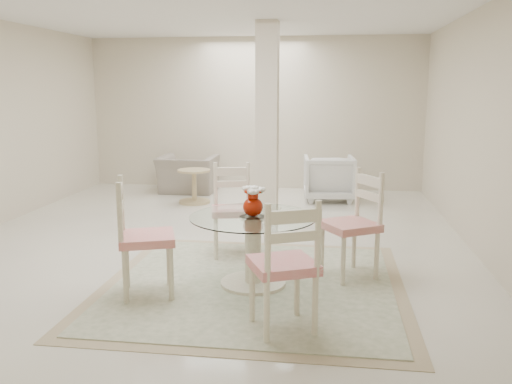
# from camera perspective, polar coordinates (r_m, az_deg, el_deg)

# --- Properties ---
(ground) EXTENTS (7.00, 7.00, 0.00)m
(ground) POSITION_cam_1_polar(r_m,az_deg,el_deg) (6.65, -4.48, -4.91)
(ground) COLOR white
(ground) RESTS_ON ground
(room_shell) EXTENTS (6.02, 7.02, 2.71)m
(room_shell) POSITION_cam_1_polar(r_m,az_deg,el_deg) (6.39, -4.73, 11.29)
(room_shell) COLOR beige
(room_shell) RESTS_ON ground
(column) EXTENTS (0.30, 0.30, 2.70)m
(column) POSITION_cam_1_polar(r_m,az_deg,el_deg) (7.61, 1.19, 7.46)
(column) COLOR beige
(column) RESTS_ON ground
(area_rug) EXTENTS (2.78, 2.78, 0.02)m
(area_rug) POSITION_cam_1_polar(r_m,az_deg,el_deg) (5.10, -0.31, -9.75)
(area_rug) COLOR tan
(area_rug) RESTS_ON ground
(dining_table) EXTENTS (1.15, 1.15, 0.66)m
(dining_table) POSITION_cam_1_polar(r_m,az_deg,el_deg) (5.00, -0.32, -6.21)
(dining_table) COLOR #EEEAC4
(dining_table) RESTS_ON ground
(red_vase) EXTENTS (0.21, 0.20, 0.28)m
(red_vase) POSITION_cam_1_polar(r_m,az_deg,el_deg) (4.88, -0.31, -0.99)
(red_vase) COLOR #AB1905
(red_vase) RESTS_ON dining_table
(dining_chair_east) EXTENTS (0.63, 0.63, 1.15)m
(dining_chair_east) POSITION_cam_1_polar(r_m,az_deg,el_deg) (5.27, 10.54, -2.51)
(dining_chair_east) COLOR beige
(dining_chair_east) RESTS_ON ground
(dining_chair_north) EXTENTS (0.52, 0.52, 1.10)m
(dining_chair_north) POSITION_cam_1_polar(r_m,az_deg,el_deg) (5.90, -2.53, -1.11)
(dining_chair_north) COLOR #F1E3C6
(dining_chair_north) RESTS_ON ground
(dining_chair_west) EXTENTS (0.59, 0.59, 1.16)m
(dining_chair_west) POSITION_cam_1_polar(r_m,az_deg,el_deg) (4.80, -12.34, -3.80)
(dining_chair_west) COLOR beige
(dining_chair_west) RESTS_ON ground
(dining_chair_south) EXTENTS (0.60, 0.60, 1.14)m
(dining_chair_south) POSITION_cam_1_polar(r_m,az_deg,el_deg) (3.98, 3.22, -6.81)
(dining_chair_south) COLOR #F1EAC6
(dining_chair_south) RESTS_ON ground
(recliner_taupe) EXTENTS (0.98, 0.86, 0.63)m
(recliner_taupe) POSITION_cam_1_polar(r_m,az_deg,el_deg) (9.58, -7.17, 1.88)
(recliner_taupe) COLOR gray
(recliner_taupe) RESTS_ON ground
(armchair_white) EXTENTS (0.85, 0.87, 0.74)m
(armchair_white) POSITION_cam_1_polar(r_m,az_deg,el_deg) (8.88, 7.67, 1.48)
(armchair_white) COLOR silver
(armchair_white) RESTS_ON ground
(side_table) EXTENTS (0.52, 0.52, 0.54)m
(side_table) POSITION_cam_1_polar(r_m,az_deg,el_deg) (8.66, -6.51, 0.47)
(side_table) COLOR tan
(side_table) RESTS_ON ground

